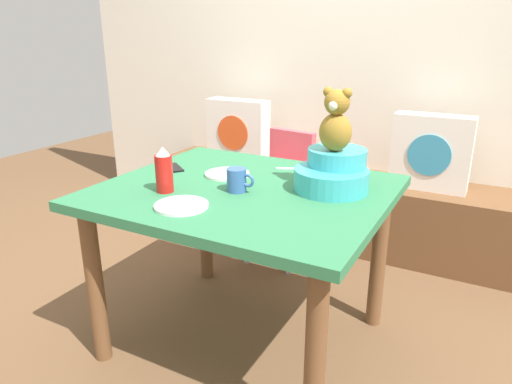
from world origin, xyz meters
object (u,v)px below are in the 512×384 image
at_px(highchair, 280,179).
at_px(infant_seat_teal, 333,172).
at_px(coffee_mug, 237,180).
at_px(pillow_floral_right, 431,153).
at_px(dining_table, 245,211).
at_px(teddy_bear, 336,122).
at_px(ketchup_bottle, 164,171).
at_px(cell_phone, 173,168).
at_px(pillow_floral_left, 238,131).
at_px(dinner_plate_near, 181,206).
at_px(dinner_plate_far, 227,174).

distance_m(highchair, infant_seat_teal, 0.90).
distance_m(highchair, coffee_mug, 0.93).
distance_m(pillow_floral_right, infant_seat_teal, 1.10).
bearing_deg(dining_table, teddy_bear, 25.47).
bearing_deg(coffee_mug, dining_table, 86.55).
relative_size(dining_table, teddy_bear, 4.61).
xyz_separation_m(dining_table, coffee_mug, (-0.00, -0.05, 0.15)).
relative_size(ketchup_bottle, cell_phone, 1.28).
xyz_separation_m(dining_table, ketchup_bottle, (-0.26, -0.19, 0.19)).
bearing_deg(ketchup_bottle, highchair, 87.80).
bearing_deg(pillow_floral_left, teddy_bear, -44.97).
height_order(dining_table, dinner_plate_near, dinner_plate_near).
bearing_deg(cell_phone, highchair, 20.54).
relative_size(pillow_floral_left, dinner_plate_far, 2.20).
relative_size(dinner_plate_near, dinner_plate_far, 1.00).
bearing_deg(cell_phone, ketchup_bottle, -110.23).
distance_m(dining_table, teddy_bear, 0.53).
xyz_separation_m(ketchup_bottle, cell_phone, (-0.18, 0.28, -0.08)).
bearing_deg(dining_table, ketchup_bottle, -143.11).
bearing_deg(dinner_plate_near, pillow_floral_left, 113.10).
bearing_deg(pillow_floral_left, cell_phone, -74.73).
bearing_deg(infant_seat_teal, coffee_mug, -147.48).
height_order(infant_seat_teal, cell_phone, infant_seat_teal).
xyz_separation_m(dinner_plate_far, cell_phone, (-0.28, -0.03, -0.00)).
relative_size(dining_table, cell_phone, 8.00).
distance_m(pillow_floral_left, ketchup_bottle, 1.51).
distance_m(coffee_mug, cell_phone, 0.46).
xyz_separation_m(dinner_plate_near, cell_phone, (-0.34, 0.39, -0.00)).
distance_m(infant_seat_teal, ketchup_bottle, 0.68).
bearing_deg(highchair, coffee_mug, -75.95).
bearing_deg(highchair, dinner_plate_near, -83.60).
xyz_separation_m(pillow_floral_left, dinner_plate_near, (0.65, -1.53, 0.07)).
distance_m(ketchup_bottle, dinner_plate_far, 0.33).
bearing_deg(cell_phone, pillow_floral_right, -3.88).
xyz_separation_m(pillow_floral_right, highchair, (-0.78, -0.42, -0.16)).
relative_size(pillow_floral_right, highchair, 0.56).
height_order(pillow_floral_right, dinner_plate_near, pillow_floral_right).
bearing_deg(teddy_bear, coffee_mug, -147.54).
distance_m(dining_table, highchair, 0.85).
xyz_separation_m(pillow_floral_left, pillow_floral_right, (1.30, 0.00, 0.00)).
relative_size(ketchup_bottle, dinner_plate_near, 0.92).
height_order(teddy_bear, dinner_plate_far, teddy_bear).
distance_m(pillow_floral_left, infant_seat_teal, 1.52).
relative_size(pillow_floral_right, infant_seat_teal, 1.33).
bearing_deg(infant_seat_teal, teddy_bear, -90.00).
bearing_deg(pillow_floral_right, dinner_plate_near, -113.06).
height_order(infant_seat_teal, dinner_plate_near, infant_seat_teal).
xyz_separation_m(teddy_bear, cell_phone, (-0.76, -0.07, -0.27)).
xyz_separation_m(pillow_floral_right, coffee_mug, (-0.56, -1.28, 0.11)).
relative_size(ketchup_bottle, coffee_mug, 1.54).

